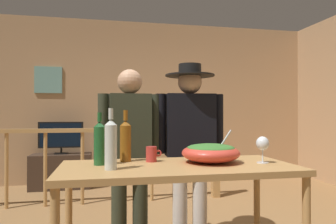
{
  "coord_description": "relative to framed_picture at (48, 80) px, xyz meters",
  "views": [
    {
      "loc": [
        -0.68,
        -2.6,
        1.14
      ],
      "look_at": [
        -0.21,
        -0.26,
        1.16
      ],
      "focal_mm": 33.47,
      "sensor_mm": 36.0,
      "label": 1
    }
  ],
  "objects": [
    {
      "name": "framed_picture",
      "position": [
        0.0,
        0.0,
        0.0
      ],
      "size": [
        0.43,
        0.03,
        0.43
      ],
      "primitive_type": "cube",
      "color": "#6DA29C"
    },
    {
      "name": "salad_bowl",
      "position": [
        1.62,
        -3.29,
        -0.82
      ],
      "size": [
        0.4,
        0.4,
        0.23
      ],
      "color": "#CC3D2D",
      "rests_on": "serving_table"
    },
    {
      "name": "mug_red",
      "position": [
        1.22,
        -3.18,
        -0.84
      ],
      "size": [
        0.11,
        0.08,
        0.11
      ],
      "color": "#B7332D",
      "rests_on": "serving_table"
    },
    {
      "name": "wine_glass",
      "position": [
        1.96,
        -3.39,
        -0.76
      ],
      "size": [
        0.09,
        0.09,
        0.18
      ],
      "color": "silver",
      "rests_on": "serving_table"
    },
    {
      "name": "person_standing_right",
      "position": [
        1.64,
        -2.68,
        -0.75
      ],
      "size": [
        0.61,
        0.44,
        1.58
      ],
      "rotation": [
        0.0,
        0.0,
        3.09
      ],
      "color": "beige",
      "rests_on": "ground_plane"
    },
    {
      "name": "back_wall",
      "position": [
        1.58,
        0.06,
        -0.33
      ],
      "size": [
        5.97,
        0.1,
        2.73
      ],
      "primitive_type": "cube",
      "color": "tan",
      "rests_on": "ground_plane"
    },
    {
      "name": "serving_table",
      "position": [
        1.37,
        -3.35,
        -0.97
      ],
      "size": [
        1.53,
        0.71,
        0.81
      ],
      "color": "#B2844C",
      "rests_on": "ground_plane"
    },
    {
      "name": "wine_bottle_amber",
      "position": [
        1.04,
        -3.13,
        -0.74
      ],
      "size": [
        0.08,
        0.08,
        0.36
      ],
      "color": "brown",
      "rests_on": "serving_table"
    },
    {
      "name": "stair_railing",
      "position": [
        1.09,
        -1.26,
        -1.07
      ],
      "size": [
        3.64,
        0.1,
        1.01
      ],
      "color": "#B2844C",
      "rests_on": "ground_plane"
    },
    {
      "name": "wine_bottle_green",
      "position": [
        0.87,
        -3.25,
        -0.74
      ],
      "size": [
        0.08,
        0.08,
        0.35
      ],
      "color": "#1E5628",
      "rests_on": "serving_table"
    },
    {
      "name": "tv_console",
      "position": [
        0.24,
        -0.29,
        -1.43
      ],
      "size": [
        0.9,
        0.4,
        0.52
      ],
      "primitive_type": "cube",
      "color": "#38281E",
      "rests_on": "ground_plane"
    },
    {
      "name": "wine_bottle_clear",
      "position": [
        0.94,
        -3.44,
        -0.73
      ],
      "size": [
        0.07,
        0.07,
        0.37
      ],
      "color": "silver",
      "rests_on": "serving_table"
    },
    {
      "name": "person_standing_left",
      "position": [
        1.11,
        -2.68,
        -0.81
      ],
      "size": [
        0.53,
        0.24,
        1.52
      ],
      "rotation": [
        0.0,
        0.0,
        3.19
      ],
      "color": "#2D3323",
      "rests_on": "ground_plane"
    },
    {
      "name": "flat_screen_tv",
      "position": [
        0.24,
        -0.32,
        -0.88
      ],
      "size": [
        0.66,
        0.12,
        0.5
      ],
      "color": "black",
      "rests_on": "tv_console"
    }
  ]
}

